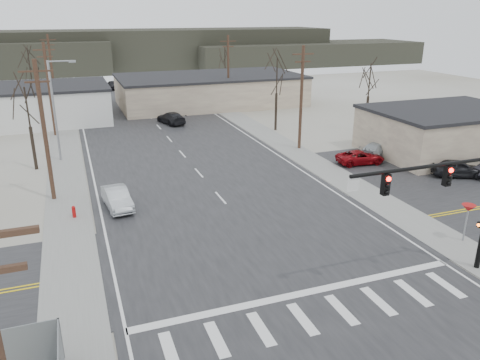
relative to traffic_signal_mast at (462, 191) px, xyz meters
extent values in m
plane|color=beige|center=(-7.89, 6.20, -4.67)|extent=(140.00, 140.00, 0.00)
cube|color=black|center=(-7.89, 21.20, -4.65)|extent=(18.00, 110.00, 0.05)
cube|color=black|center=(-7.89, 6.20, -4.65)|extent=(90.00, 10.00, 0.04)
cube|color=black|center=(12.11, 12.20, -4.66)|extent=(18.00, 20.00, 0.03)
cube|color=gray|center=(-18.49, 26.20, -4.64)|extent=(3.00, 90.00, 0.06)
cube|color=gray|center=(2.71, 26.20, -4.64)|extent=(3.00, 90.00, 0.06)
cylinder|color=black|center=(-2.29, 0.00, 1.53)|extent=(8.40, 0.18, 0.18)
cube|color=black|center=(-1.09, 0.00, 0.93)|extent=(0.32, 0.30, 1.00)
cube|color=black|center=(-4.59, 0.00, 0.93)|extent=(0.32, 0.30, 1.00)
sphere|color=#FF0C05|center=(-1.09, -0.17, 1.25)|extent=(0.22, 0.22, 0.22)
sphere|color=#FF0C05|center=(-4.59, -0.17, 1.25)|extent=(0.22, 0.22, 0.22)
cube|color=silver|center=(-6.29, 0.00, 1.13)|extent=(0.60, 0.04, 0.60)
sphere|color=#FF5905|center=(1.51, 0.00, -2.07)|extent=(0.18, 0.18, 0.18)
cylinder|color=#A50C0C|center=(-18.09, 14.20, -4.32)|extent=(0.24, 0.24, 0.70)
sphere|color=#A50C0C|center=(-18.09, 14.20, -3.92)|extent=(0.24, 0.24, 0.24)
cylinder|color=gray|center=(3.61, 2.70, -3.62)|extent=(0.10, 0.10, 2.10)
cone|color=#A50C0C|center=(3.61, 2.70, -2.52)|extent=(0.80, 0.80, 0.40)
cube|color=silver|center=(-23.89, 46.20, -2.57)|extent=(22.00, 12.00, 4.20)
cube|color=black|center=(-23.89, 46.20, -0.32)|extent=(22.30, 12.30, 0.30)
cube|color=beige|center=(2.11, 50.20, -2.67)|extent=(26.00, 14.00, 4.00)
cube|color=black|center=(2.11, 50.20, -0.52)|extent=(26.30, 14.30, 0.30)
cube|color=beige|center=(16.11, 18.20, -2.67)|extent=(14.00, 10.00, 4.00)
cube|color=black|center=(16.11, 18.20, -0.52)|extent=(14.30, 10.30, 0.30)
cylinder|color=#483121|center=(-19.39, 18.20, 0.33)|extent=(0.30, 0.30, 10.00)
cube|color=#483121|center=(-19.39, 18.20, 4.53)|extent=(2.20, 0.12, 0.12)
cube|color=#483121|center=(-19.39, 18.20, 3.83)|extent=(1.60, 0.12, 0.12)
cylinder|color=#483121|center=(-19.39, 38.20, 0.33)|extent=(0.30, 0.30, 10.00)
cube|color=#483121|center=(-19.39, 38.20, 4.53)|extent=(2.20, 0.12, 0.12)
cube|color=#483121|center=(-19.39, 38.20, 3.83)|extent=(1.60, 0.12, 0.12)
cylinder|color=#483121|center=(-19.39, 58.20, 0.33)|extent=(0.30, 0.30, 10.00)
cube|color=#483121|center=(-19.39, 58.20, 4.53)|extent=(2.20, 0.12, 0.12)
cube|color=#483121|center=(-19.39, 58.20, 3.83)|extent=(1.60, 0.12, 0.12)
cylinder|color=#483121|center=(3.61, 24.20, 0.33)|extent=(0.30, 0.30, 10.00)
cube|color=#483121|center=(3.61, 24.20, 4.53)|extent=(2.20, 0.12, 0.12)
cube|color=#483121|center=(3.61, 24.20, 3.83)|extent=(1.60, 0.12, 0.12)
cylinder|color=#483121|center=(3.61, 46.20, 0.33)|extent=(0.30, 0.30, 10.00)
cube|color=#483121|center=(3.61, 46.20, 4.53)|extent=(2.20, 0.12, 0.12)
cube|color=#483121|center=(3.61, 46.20, 3.83)|extent=(1.60, 0.12, 0.12)
cylinder|color=gray|center=(-18.89, 28.20, -0.17)|extent=(0.20, 0.20, 9.00)
cylinder|color=gray|center=(-17.89, 28.20, 4.23)|extent=(2.00, 0.12, 0.12)
cube|color=gray|center=(-16.89, 28.20, 4.18)|extent=(0.60, 0.25, 0.18)
cylinder|color=black|center=(-20.89, 26.20, -2.80)|extent=(0.28, 0.28, 3.75)
cylinder|color=black|center=(-20.89, 26.20, 0.58)|extent=(0.14, 0.14, 3.75)
cylinder|color=black|center=(4.61, 32.20, -2.55)|extent=(0.28, 0.28, 4.25)
cylinder|color=black|center=(4.61, 32.20, 1.28)|extent=(0.14, 0.14, 4.25)
cylinder|color=black|center=(-21.89, 52.20, -2.42)|extent=(0.28, 0.28, 4.50)
cylinder|color=black|center=(-21.89, 52.20, 1.63)|extent=(0.14, 0.14, 4.50)
cylinder|color=black|center=(7.11, 58.20, -2.67)|extent=(0.28, 0.28, 4.00)
cylinder|color=black|center=(7.11, 58.20, 0.93)|extent=(0.14, 0.14, 4.00)
cylinder|color=black|center=(14.11, 28.20, -2.67)|extent=(0.28, 0.28, 4.00)
cylinder|color=black|center=(14.11, 28.20, 0.93)|extent=(0.14, 0.14, 4.00)
cube|color=#333026|center=(7.11, 102.20, -0.17)|extent=(80.00, 18.00, 9.00)
cube|color=#333026|center=(42.11, 96.20, -1.92)|extent=(60.00, 18.00, 5.50)
imported|color=#9BA1A5|center=(-15.19, 14.96, -3.93)|extent=(1.94, 4.40, 1.41)
imported|color=black|center=(-6.09, 39.48, -3.92)|extent=(3.16, 5.21, 1.41)
imported|color=black|center=(-9.91, 69.77, -3.89)|extent=(1.99, 4.45, 1.49)
imported|color=maroon|center=(6.44, 17.74, -4.04)|extent=(4.49, 2.38, 1.20)
imported|color=black|center=(12.04, 11.95, -3.92)|extent=(4.54, 3.32, 1.44)
imported|color=#B5BDC1|center=(9.24, 19.20, -3.98)|extent=(4.90, 3.90, 1.33)
camera|label=1|loc=(-17.51, -16.24, 8.22)|focal=35.00mm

